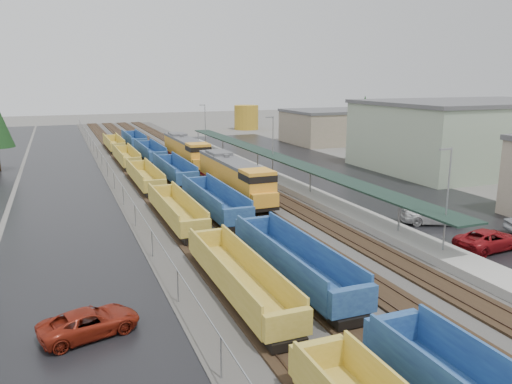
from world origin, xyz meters
TOP-DOWN VIEW (x-y plane):
  - ballast_strip at (0.00, 60.00)m, footprint 20.00×160.00m
  - trackbed at (-0.00, 60.00)m, footprint 14.60×160.00m
  - west_parking_lot at (-15.00, 60.00)m, footprint 10.00×160.00m
  - east_commuter_lot at (19.00, 50.00)m, footprint 16.00×100.00m
  - station_platform at (9.50, 50.01)m, footprint 3.00×80.00m
  - chainlink_fence at (-9.50, 58.44)m, footprint 0.08×160.04m
  - industrial_buildings at (37.76, 45.85)m, footprint 32.52×75.30m
  - distant_hills at (44.79, 210.68)m, footprint 301.00×140.00m
  - tree_east at (28.00, 58.00)m, footprint 4.40×4.40m
  - locomotive_lead at (2.00, 43.02)m, footprint 2.82×18.61m
  - locomotive_trail at (2.00, 64.02)m, footprint 2.82×18.61m
  - well_string_yellow at (-6.00, 35.88)m, footprint 2.46×111.90m
  - well_string_blue at (-2.00, 37.47)m, footprint 2.73×116.21m
  - storage_tank at (28.92, 110.75)m, footprint 5.96×5.96m
  - parked_car_west_c at (-14.43, 18.05)m, footprint 3.42×5.30m
  - parked_car_east_b at (14.19, 20.36)m, footprint 2.97×5.69m
  - parked_car_east_c at (14.96, 27.36)m, footprint 4.38×6.03m

SIDE VIEW (x-z plane):
  - distant_hills at x=44.79m, z-range -12.60..12.60m
  - west_parking_lot at x=-15.00m, z-range 0.00..0.02m
  - east_commuter_lot at x=19.00m, z-range 0.00..0.02m
  - ballast_strip at x=0.00m, z-range 0.00..0.08m
  - trackbed at x=0.00m, z-range 0.05..0.27m
  - parked_car_west_c at x=-14.43m, z-range 0.00..1.36m
  - station_platform at x=9.50m, z-range -3.27..4.73m
  - parked_car_east_b at x=14.19m, z-range 0.00..1.53m
  - parked_car_east_c at x=14.96m, z-range 0.00..1.62m
  - well_string_yellow at x=-6.00m, z-range 0.02..2.20m
  - well_string_blue at x=-2.00m, z-range -0.01..2.41m
  - chainlink_fence at x=-9.50m, z-range 0.60..2.62m
  - locomotive_lead at x=2.00m, z-range 0.16..4.37m
  - locomotive_trail at x=2.00m, z-range 0.16..4.37m
  - storage_tank at x=28.92m, z-range 0.00..5.96m
  - industrial_buildings at x=37.76m, z-range -0.50..9.00m
  - tree_east at x=28.00m, z-range 1.47..11.47m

